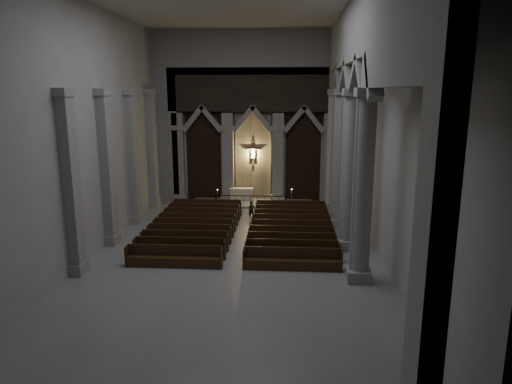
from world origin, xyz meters
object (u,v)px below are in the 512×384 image
altar_rail (251,200)px  pews (242,231)px  candle_stand_left (218,202)px  candle_stand_right (291,205)px  altar (241,194)px  worshipper (252,210)px

altar_rail → pews: bearing=-90.0°
candle_stand_left → candle_stand_right: candle_stand_right is taller
altar → candle_stand_left: candle_stand_left is taller
pews → altar: bearing=95.7°
altar_rail → worshipper: worshipper is taller
altar → altar_rail: (0.82, -1.96, 0.04)m
altar → candle_stand_left: 2.21m
altar_rail → candle_stand_right: candle_stand_right is taller
altar_rail → candle_stand_right: (2.78, -0.37, -0.22)m
worshipper → pews: bearing=-103.4°
altar → candle_stand_left: bearing=-133.4°
candle_stand_left → candle_stand_right: 5.16m
pews → candle_stand_left: bearing=109.5°
altar → pews: altar is taller
altar_rail → pews: (-0.00, -6.22, -0.31)m
altar → pews: 8.23m
altar → candle_stand_left: (-1.51, -1.60, -0.26)m
altar_rail → worshipper: size_ratio=4.42×
altar_rail → candle_stand_left: (-2.33, 0.37, -0.30)m
altar_rail → candle_stand_left: size_ratio=3.94×
candle_stand_left → pews: (2.33, -6.59, -0.01)m
altar → candle_stand_right: bearing=-32.9°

